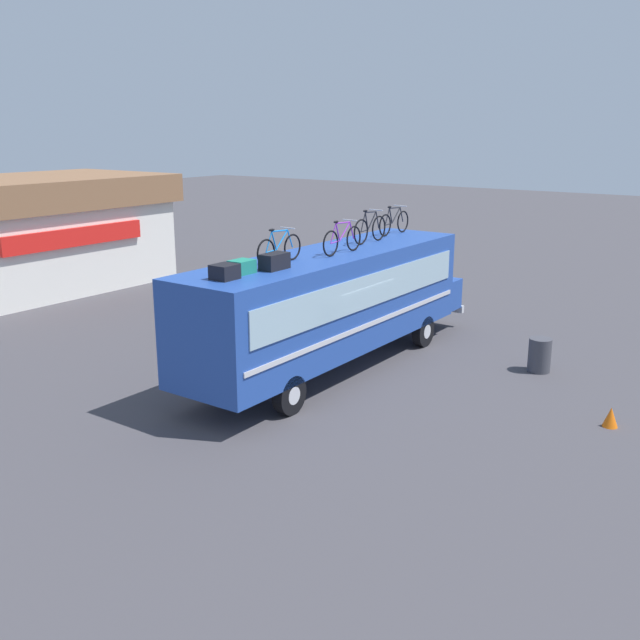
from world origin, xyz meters
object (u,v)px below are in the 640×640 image
(bus, at_px, (334,300))
(traffic_cone, at_px, (611,417))
(rooftop_bicycle_2, at_px, (342,239))
(luggage_bag_3, at_px, (274,261))
(rooftop_bicycle_4, at_px, (394,222))
(trash_bin, at_px, (540,355))
(rooftop_bicycle_3, at_px, (370,229))
(rooftop_bicycle_1, at_px, (279,248))
(luggage_bag_1, at_px, (225,272))
(luggage_bag_2, at_px, (242,267))

(bus, bearing_deg, traffic_cone, -88.21)
(rooftop_bicycle_2, bearing_deg, luggage_bag_3, 178.34)
(rooftop_bicycle_4, distance_m, trash_bin, 5.99)
(rooftop_bicycle_2, bearing_deg, rooftop_bicycle_3, 11.11)
(rooftop_bicycle_1, height_order, rooftop_bicycle_3, rooftop_bicycle_3)
(luggage_bag_1, distance_m, trash_bin, 9.17)
(bus, xyz_separation_m, luggage_bag_1, (-4.34, -0.11, 1.49))
(bus, distance_m, luggage_bag_2, 3.94)
(luggage_bag_1, height_order, luggage_bag_3, luggage_bag_3)
(luggage_bag_2, distance_m, traffic_cone, 8.88)
(rooftop_bicycle_3, distance_m, rooftop_bicycle_4, 1.86)
(bus, relative_size, rooftop_bicycle_2, 6.44)
(luggage_bag_1, bearing_deg, rooftop_bicycle_3, 1.32)
(luggage_bag_2, xyz_separation_m, luggage_bag_3, (0.80, -0.29, 0.03))
(rooftop_bicycle_2, height_order, rooftop_bicycle_4, rooftop_bicycle_4)
(luggage_bag_3, height_order, rooftop_bicycle_4, rooftop_bicycle_4)
(traffic_cone, bearing_deg, trash_bin, 42.94)
(rooftop_bicycle_2, relative_size, traffic_cone, 3.83)
(luggage_bag_1, xyz_separation_m, rooftop_bicycle_1, (2.18, 0.23, 0.20))
(luggage_bag_1, distance_m, luggage_bag_2, 0.71)
(rooftop_bicycle_3, relative_size, traffic_cone, 3.71)
(bus, height_order, rooftop_bicycle_1, rooftop_bicycle_1)
(luggage_bag_1, xyz_separation_m, luggage_bag_3, (1.50, -0.17, 0.02))
(rooftop_bicycle_4, bearing_deg, luggage_bag_2, -177.73)
(luggage_bag_2, relative_size, rooftop_bicycle_3, 0.32)
(luggage_bag_3, distance_m, rooftop_bicycle_2, 2.71)
(bus, relative_size, rooftop_bicycle_1, 6.71)
(luggage_bag_2, relative_size, rooftop_bicycle_2, 0.31)
(luggage_bag_1, bearing_deg, luggage_bag_3, -6.52)
(rooftop_bicycle_3, bearing_deg, rooftop_bicycle_1, 178.80)
(luggage_bag_3, bearing_deg, luggage_bag_1, 173.48)
(luggage_bag_1, relative_size, luggage_bag_2, 0.99)
(bus, bearing_deg, luggage_bag_2, 179.72)
(luggage_bag_3, bearing_deg, traffic_cone, -66.40)
(rooftop_bicycle_4, relative_size, trash_bin, 1.90)
(luggage_bag_1, bearing_deg, traffic_cone, -57.60)
(luggage_bag_2, relative_size, traffic_cone, 1.18)
(luggage_bag_3, xyz_separation_m, traffic_cone, (3.07, -7.03, -3.21))
(rooftop_bicycle_4, bearing_deg, luggage_bag_3, -174.89)
(luggage_bag_3, distance_m, trash_bin, 7.93)
(luggage_bag_1, bearing_deg, rooftop_bicycle_4, 2.95)
(luggage_bag_3, xyz_separation_m, rooftop_bicycle_4, (6.55, 0.59, 0.19))
(luggage_bag_3, distance_m, rooftop_bicycle_1, 0.81)
(rooftop_bicycle_2, distance_m, traffic_cone, 7.75)
(rooftop_bicycle_4, height_order, trash_bin, rooftop_bicycle_4)
(rooftop_bicycle_3, height_order, rooftop_bicycle_4, rooftop_bicycle_3)
(bus, bearing_deg, rooftop_bicycle_2, -111.90)
(luggage_bag_2, bearing_deg, rooftop_bicycle_4, 2.27)
(bus, distance_m, traffic_cone, 7.51)
(rooftop_bicycle_3, height_order, trash_bin, rooftop_bicycle_3)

